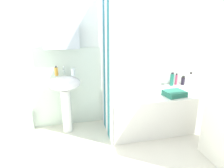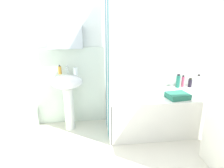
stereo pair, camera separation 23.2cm
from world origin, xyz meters
The scene contains 12 objects.
wall_back_tiled centered at (-0.06, 1.26, 1.14)m, with size 3.60×0.18×2.40m.
sink centered at (-1.04, 1.03, 0.61)m, with size 0.44×0.34×0.84m.
faucet centered at (-1.04, 1.11, 0.90)m, with size 0.03×0.12×0.12m.
soap_dispenser centered at (-1.14, 1.10, 0.90)m, with size 0.05×0.05×0.14m.
toothbrush_cup centered at (-0.91, 1.03, 0.89)m, with size 0.06×0.06×0.10m, color silver.
bathtub centered at (0.33, 0.87, 0.28)m, with size 1.57×0.70×0.55m, color white.
shower_curtain centered at (-0.47, 0.87, 1.00)m, with size 0.01×0.70×2.00m.
lotion_bottle centered at (1.01, 1.13, 0.65)m, with size 0.06×0.06×0.21m.
shampoo_bottle centered at (0.88, 1.14, 0.62)m, with size 0.06×0.06×0.15m.
conditioner_bottle centered at (0.77, 1.17, 0.64)m, with size 0.04×0.04×0.19m.
body_wash_bottle centered at (0.67, 1.14, 0.66)m, with size 0.06×0.06×0.22m.
towel_folded centered at (0.46, 0.69, 0.59)m, with size 0.28×0.22×0.07m, color #286E58.
Camera 2 is at (-0.70, -1.49, 1.47)m, focal length 29.13 mm.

